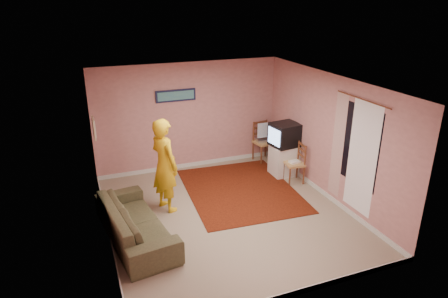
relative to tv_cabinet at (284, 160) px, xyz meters
name	(u,v)px	position (x,y,z in m)	size (l,w,h in m)	color
ground	(227,214)	(-1.95, -1.25, -0.37)	(5.00, 5.00, 0.00)	gray
wall_back	(189,117)	(-1.95, 1.25, 0.93)	(4.50, 0.02, 2.60)	tan
wall_front	(297,218)	(-1.95, -3.75, 0.93)	(4.50, 0.02, 2.60)	tan
wall_left	(101,170)	(-4.20, -1.25, 0.93)	(0.02, 5.00, 2.60)	tan
wall_right	(329,138)	(0.30, -1.25, 0.93)	(0.02, 5.00, 2.60)	tan
ceiling	(227,83)	(-1.95, -1.25, 2.23)	(4.50, 5.00, 0.02)	silver
baseboard_back	(190,165)	(-1.95, 1.24, -0.32)	(4.50, 0.02, 0.10)	silver
baseboard_front	(291,294)	(-1.95, -3.74, -0.32)	(4.50, 0.02, 0.10)	silver
baseboard_left	(110,234)	(-4.19, -1.25, -0.32)	(0.02, 5.00, 0.10)	silver
baseboard_right	(323,192)	(0.29, -1.25, -0.32)	(0.02, 5.00, 0.10)	silver
window	(358,145)	(0.29, -2.15, 1.08)	(0.01, 1.10, 1.50)	black
curtain_sheer	(362,159)	(0.28, -2.30, 0.88)	(0.01, 0.75, 2.10)	white
curtain_floral	(338,146)	(0.26, -1.60, 0.88)	(0.01, 0.35, 2.10)	beige
curtain_rod	(362,99)	(0.25, -2.15, 1.95)	(0.02, 0.02, 1.40)	brown
picture_back	(176,96)	(-2.25, 1.22, 1.48)	(0.95, 0.04, 0.28)	#121433
picture_left	(94,128)	(-4.17, 0.35, 1.18)	(0.04, 0.38, 0.42)	#CBBA8C
area_rug	(241,190)	(-1.29, -0.41, -0.36)	(2.28, 2.85, 0.02)	black
tv_cabinet	(284,160)	(0.00, 0.00, 0.00)	(0.58, 0.53, 0.74)	silver
crt_tv	(285,135)	(-0.01, 0.00, 0.64)	(0.69, 0.63, 0.54)	black
chair_a	(264,138)	(-0.06, 0.95, 0.25)	(0.52, 0.51, 0.55)	tan
dvd_player	(264,140)	(-0.06, 0.95, 0.18)	(0.36, 0.26, 0.06)	#B0B1B6
blue_throw	(264,130)	(-0.06, 0.95, 0.46)	(0.36, 0.04, 0.38)	#9BD1FE
chair_b	(294,159)	(0.02, -0.45, 0.20)	(0.44, 0.46, 0.50)	tan
game_console	(294,162)	(0.02, -0.45, 0.13)	(0.23, 0.16, 0.05)	white
sofa	(135,222)	(-3.75, -1.45, -0.04)	(2.27, 0.89, 0.66)	brown
person	(165,165)	(-2.99, -0.60, 0.57)	(0.69, 0.45, 1.89)	gold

